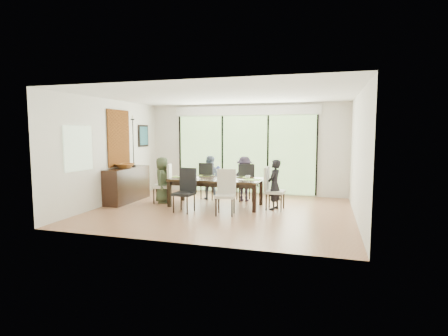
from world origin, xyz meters
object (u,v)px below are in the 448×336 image
(person_left_end, at_px, (162,180))
(person_right_end, at_px, (274,185))
(chair_near_right, at_px, (225,192))
(laptop, at_px, (183,177))
(chair_right_end, at_px, (275,188))
(chair_far_left, at_px, (210,181))
(person_far_right, at_px, (244,179))
(cup_b, at_px, (220,177))
(person_far_left, at_px, (209,177))
(chair_far_right, at_px, (245,182))
(bowl, at_px, (125,166))
(chair_near_left, at_px, (184,190))
(sideboard, at_px, (127,185))
(cup_a, at_px, (192,175))
(chair_left_end, at_px, (162,183))
(table_top, at_px, (216,179))
(vase, at_px, (218,176))
(cup_c, at_px, (248,177))

(person_left_end, relative_size, person_right_end, 1.00)
(chair_near_right, height_order, laptop, chair_near_right)
(chair_right_end, bearing_deg, chair_far_left, 69.54)
(chair_right_end, xyz_separation_m, person_far_right, (-0.95, 0.83, 0.09))
(person_far_right, distance_m, cup_b, 1.02)
(person_far_right, bearing_deg, chair_far_left, 1.66)
(person_far_left, distance_m, laptop, 1.02)
(chair_far_right, xyz_separation_m, chair_near_right, (-0.05, -1.72, 0.00))
(person_right_end, bearing_deg, bowl, -73.14)
(bowl, bearing_deg, chair_far_right, 19.38)
(chair_near_left, height_order, person_far_left, person_far_left)
(cup_b, height_order, sideboard, sideboard)
(cup_a, bearing_deg, person_left_end, -169.11)
(chair_near_left, distance_m, person_far_left, 1.70)
(chair_near_right, bearing_deg, cup_a, 132.53)
(person_left_end, height_order, bowl, person_left_end)
(chair_left_end, distance_m, laptop, 0.69)
(table_top, height_order, person_left_end, person_left_end)
(person_left_end, bearing_deg, laptop, -107.90)
(person_far_left, distance_m, vase, 0.94)
(chair_near_left, bearing_deg, person_right_end, 29.76)
(chair_left_end, xyz_separation_m, cup_a, (0.80, 0.15, 0.23))
(bowl, bearing_deg, person_far_left, 27.32)
(chair_near_left, distance_m, sideboard, 2.11)
(person_right_end, bearing_deg, table_top, -76.20)
(chair_far_right, relative_size, chair_near_left, 1.00)
(table_top, distance_m, person_far_right, 1.00)
(person_left_end, xyz_separation_m, vase, (1.53, 0.05, 0.15))
(sideboard, bearing_deg, chair_far_left, 25.50)
(cup_c, distance_m, bowl, 3.29)
(chair_near_left, distance_m, cup_b, 1.03)
(chair_right_end, xyz_separation_m, person_right_end, (-0.02, 0.00, 0.09))
(chair_near_right, height_order, cup_c, chair_near_right)
(cup_b, bearing_deg, sideboard, -179.77)
(table_top, distance_m, chair_far_right, 1.02)
(laptop, bearing_deg, vase, 1.55)
(person_left_end, xyz_separation_m, bowl, (-0.98, -0.21, 0.37))
(chair_near_right, relative_size, cup_c, 8.87)
(chair_near_left, relative_size, cup_c, 8.87)
(person_right_end, height_order, cup_a, person_right_end)
(person_far_right, bearing_deg, chair_near_right, 91.12)
(person_far_left, bearing_deg, chair_far_right, 177.12)
(vase, distance_m, cup_c, 0.75)
(person_left_end, bearing_deg, chair_right_end, -98.89)
(person_right_end, relative_size, cup_c, 10.40)
(chair_far_right, xyz_separation_m, cup_a, (-1.25, -0.70, 0.23))
(chair_far_left, bearing_deg, sideboard, 36.33)
(vase, bearing_deg, bowl, -174.09)
(table_top, xyz_separation_m, person_far_left, (-0.45, 0.83, -0.07))
(laptop, height_order, bowl, bowl)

